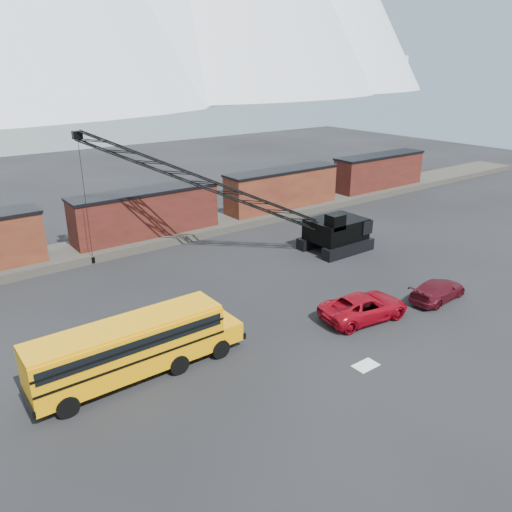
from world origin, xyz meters
The scene contains 10 objects.
ground centered at (0.00, 0.00, 0.00)m, with size 160.00×160.00×0.00m, color black.
gravel_berm centered at (0.00, 22.00, 0.35)m, with size 120.00×5.00×0.70m, color #444038.
boxcar_mid centered at (0.00, 22.00, 2.76)m, with size 13.70×3.10×4.17m.
boxcar_east_near centered at (16.00, 22.00, 2.76)m, with size 13.70×3.10×4.17m.
boxcar_east_far centered at (32.00, 22.00, 2.76)m, with size 13.70×3.10×4.17m.
snow_patch centered at (0.50, -4.00, 0.01)m, with size 1.40×0.90×0.02m, color silver.
school_bus centered at (-9.85, 2.59, 1.79)m, with size 11.65×2.65×3.19m.
red_pickup centered at (4.53, -0.20, 0.83)m, with size 2.75×5.97×1.66m, color maroon.
maroon_suv centered at (10.73, -1.39, 0.72)m, with size 2.01×4.94×1.43m, color #460C15.
crawler_crane centered at (2.34, 14.85, 6.36)m, with size 21.71×12.05×10.92m.
Camera 1 is at (-18.19, -19.02, 15.29)m, focal length 35.00 mm.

